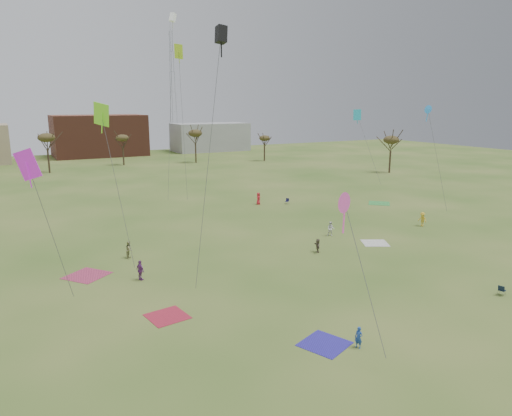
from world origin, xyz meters
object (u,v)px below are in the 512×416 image
flyer_near_right (359,338)px  camp_chair_center (502,292)px  radio_tower (173,91)px  camp_chair_right (287,202)px

flyer_near_right → camp_chair_center: bearing=72.6°
radio_tower → camp_chair_center: bearing=-97.1°
flyer_near_right → camp_chair_right: flyer_near_right is taller
radio_tower → camp_chair_right: bearing=-97.9°
camp_chair_right → radio_tower: bearing=135.8°
camp_chair_center → camp_chair_right: bearing=-21.8°
camp_chair_right → flyer_near_right: bearing=-62.4°
camp_chair_center → camp_chair_right: same height
flyer_near_right → radio_tower: 136.00m
flyer_near_right → radio_tower: bearing=145.0°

